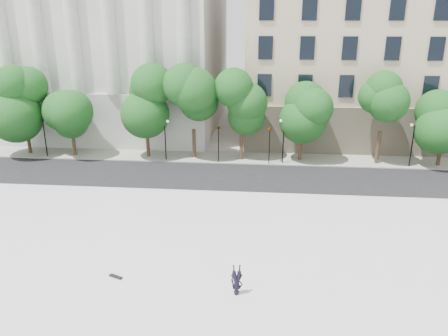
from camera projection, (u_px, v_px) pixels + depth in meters
The scene contains 12 objects.
ground at pixel (178, 305), 21.76m from camera, with size 160.00×160.00×0.00m, color #B3B0A9.
plaza at pixel (188, 268), 24.50m from camera, with size 44.00×22.00×0.45m, color silver.
street at pixel (216, 178), 38.68m from camera, with size 60.00×8.00×0.02m, color black.
far_sidewalk at pixel (223, 157), 44.30m from camera, with size 60.00×4.00×0.12m, color #B4B1A6.
building_west at pixel (100, 22), 55.22m from camera, with size 31.50×27.65×25.60m.
building_east at pixel (398, 37), 52.96m from camera, with size 36.00×26.15×23.00m.
traffic_light_west at pixel (218, 127), 41.55m from camera, with size 0.41×1.62×4.15m.
traffic_light_east at pixel (270, 127), 41.11m from camera, with size 0.51×1.72×4.18m.
person_lying at pixel (237, 290), 21.79m from camera, with size 0.59×0.39×1.63m, color black.
skateboard at pixel (116, 277), 23.24m from camera, with size 0.79×0.20×0.08m, color black.
street_trees at pixel (209, 107), 42.17m from camera, with size 45.20×4.71×7.82m.
lamp_posts at pixel (224, 133), 42.01m from camera, with size 36.64×0.28×4.42m.
Camera 1 is at (3.94, -18.00, 13.63)m, focal length 35.00 mm.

